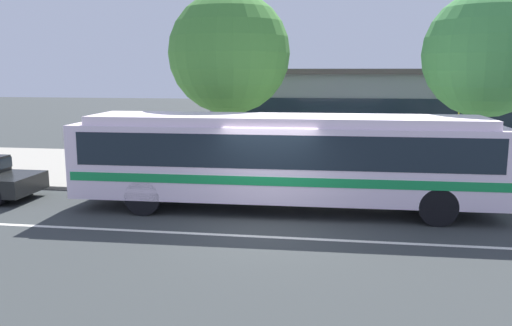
% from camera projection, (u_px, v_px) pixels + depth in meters
% --- Properties ---
extents(ground_plane, '(120.00, 120.00, 0.00)m').
position_uv_depth(ground_plane, '(266.00, 227.00, 13.40)').
color(ground_plane, '#343938').
extents(sidewalk_slab, '(60.00, 8.00, 0.12)m').
position_uv_depth(sidewalk_slab, '(290.00, 172.00, 20.32)').
color(sidewalk_slab, '#9C968A').
rests_on(sidewalk_slab, ground_plane).
extents(lane_stripe_center, '(56.00, 0.16, 0.01)m').
position_uv_depth(lane_stripe_center, '(262.00, 237.00, 12.62)').
color(lane_stripe_center, silver).
rests_on(lane_stripe_center, ground_plane).
extents(transit_bus, '(11.98, 2.66, 2.71)m').
position_uv_depth(transit_bus, '(285.00, 156.00, 14.81)').
color(transit_bus, white).
rests_on(transit_bus, ground_plane).
extents(pedestrian_waiting_near_sign, '(0.38, 0.38, 1.64)m').
position_uv_depth(pedestrian_waiting_near_sign, '(223.00, 158.00, 17.43)').
color(pedestrian_waiting_near_sign, '#1D2250').
rests_on(pedestrian_waiting_near_sign, sidewalk_slab).
extents(pedestrian_walking_along_curb, '(0.36, 0.36, 1.67)m').
position_uv_depth(pedestrian_walking_along_curb, '(485.00, 165.00, 15.94)').
color(pedestrian_walking_along_curb, '#363033').
rests_on(pedestrian_walking_along_curb, sidewalk_slab).
extents(pedestrian_standing_by_tree, '(0.38, 0.38, 1.72)m').
position_uv_depth(pedestrian_standing_by_tree, '(251.00, 159.00, 16.93)').
color(pedestrian_standing_by_tree, '#6B6A4A').
rests_on(pedestrian_standing_by_tree, sidewalk_slab).
extents(bus_stop_sign, '(0.13, 0.44, 2.58)m').
position_uv_depth(bus_stop_sign, '(457.00, 143.00, 15.92)').
color(bus_stop_sign, gray).
rests_on(bus_stop_sign, sidewalk_slab).
extents(street_tree_near_stop, '(4.36, 4.36, 6.63)m').
position_uv_depth(street_tree_near_stop, '(229.00, 53.00, 18.75)').
color(street_tree_near_stop, brown).
rests_on(street_tree_near_stop, sidewalk_slab).
extents(street_tree_mid_block, '(4.11, 4.11, 6.42)m').
position_uv_depth(street_tree_mid_block, '(487.00, 54.00, 16.95)').
color(street_tree_mid_block, brown).
rests_on(street_tree_mid_block, sidewalk_slab).
extents(station_building, '(15.92, 9.10, 4.03)m').
position_uv_depth(station_building, '(378.00, 109.00, 26.76)').
color(station_building, gray).
rests_on(station_building, ground_plane).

